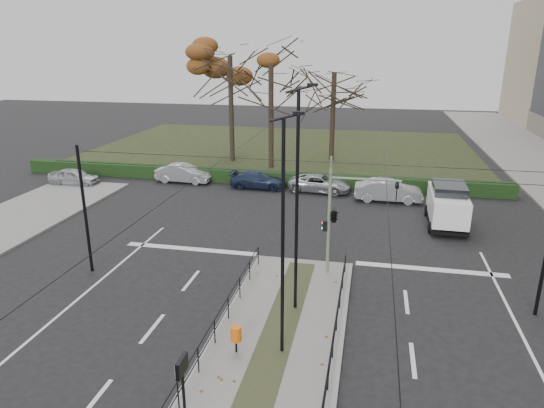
{
  "coord_description": "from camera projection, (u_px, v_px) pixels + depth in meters",
  "views": [
    {
      "loc": [
        2.88,
        -16.53,
        9.99
      ],
      "look_at": [
        -1.74,
        5.72,
        2.64
      ],
      "focal_mm": 32.0,
      "sensor_mm": 36.0,
      "label": 1
    }
  ],
  "objects": [
    {
      "name": "hedge",
      "position": [
        252.0,
        177.0,
        37.37
      ],
      "size": [
        38.0,
        1.0,
        1.0
      ],
      "primitive_type": "cube",
      "color": "black",
      "rests_on": "ground"
    },
    {
      "name": "traffic_light",
      "position": [
        336.0,
        214.0,
        21.41
      ],
      "size": [
        3.31,
        1.9,
        4.88
      ],
      "color": "slate",
      "rests_on": "median_island"
    },
    {
      "name": "parked_car_third",
      "position": [
        258.0,
        180.0,
        36.01
      ],
      "size": [
        4.2,
        1.77,
        1.21
      ],
      "primitive_type": "imported",
      "rotation": [
        0.0,
        0.0,
        1.55
      ],
      "color": "#1C2843",
      "rests_on": "ground"
    },
    {
      "name": "bare_tree_center",
      "position": [
        334.0,
        79.0,
        42.71
      ],
      "size": [
        7.41,
        7.41,
        10.43
      ],
      "color": "black",
      "rests_on": "park"
    },
    {
      "name": "info_panel",
      "position": [
        182.0,
        375.0,
        12.42
      ],
      "size": [
        0.13,
        0.61,
        2.36
      ],
      "color": "black",
      "rests_on": "median_island"
    },
    {
      "name": "litter_bin",
      "position": [
        236.0,
        334.0,
        16.25
      ],
      "size": [
        0.38,
        0.38,
        0.96
      ],
      "color": "black",
      "rests_on": "median_island"
    },
    {
      "name": "parked_car_fourth",
      "position": [
        320.0,
        183.0,
        35.12
      ],
      "size": [
        4.65,
        2.49,
        1.24
      ],
      "primitive_type": "imported",
      "rotation": [
        0.0,
        0.0,
        1.47
      ],
      "color": "#A9ACB1",
      "rests_on": "ground"
    },
    {
      "name": "median_railing",
      "position": [
        272.0,
        329.0,
        16.31
      ],
      "size": [
        4.14,
        13.24,
        0.92
      ],
      "color": "black",
      "rests_on": "median_island"
    },
    {
      "name": "rust_tree",
      "position": [
        230.0,
        56.0,
        41.72
      ],
      "size": [
        9.64,
        9.64,
        12.15
      ],
      "color": "black",
      "rests_on": "park"
    },
    {
      "name": "bare_tree_near",
      "position": [
        271.0,
        72.0,
        39.65
      ],
      "size": [
        7.31,
        7.31,
        11.41
      ],
      "color": "black",
      "rests_on": "park"
    },
    {
      "name": "parked_car_first",
      "position": [
        74.0,
        177.0,
        36.76
      ],
      "size": [
        3.86,
        1.68,
        1.29
      ],
      "primitive_type": "imported",
      "rotation": [
        0.0,
        0.0,
        1.61
      ],
      "color": "#A9ACB1",
      "rests_on": "ground"
    },
    {
      "name": "median_island",
      "position": [
        273.0,
        350.0,
        16.68
      ],
      "size": [
        4.4,
        15.0,
        0.14
      ],
      "primitive_type": "cube",
      "color": "slate",
      "rests_on": "ground"
    },
    {
      "name": "ground",
      "position": [
        286.0,
        314.0,
        19.03
      ],
      "size": [
        140.0,
        140.0,
        0.0
      ],
      "primitive_type": "plane",
      "color": "black",
      "rests_on": "ground"
    },
    {
      "name": "streetlamp_median_near",
      "position": [
        283.0,
        239.0,
        15.24
      ],
      "size": [
        0.68,
        0.14,
        8.11
      ],
      "color": "black",
      "rests_on": "median_island"
    },
    {
      "name": "streetlamp_median_far",
      "position": [
        297.0,
        202.0,
        17.91
      ],
      "size": [
        0.73,
        0.15,
        8.7
      ],
      "color": "black",
      "rests_on": "median_island"
    },
    {
      "name": "white_van",
      "position": [
        447.0,
        204.0,
        28.25
      ],
      "size": [
        2.27,
        4.8,
        2.51
      ],
      "color": "white",
      "rests_on": "ground"
    },
    {
      "name": "catenary",
      "position": [
        294.0,
        219.0,
        19.49
      ],
      "size": [
        20.0,
        34.0,
        6.0
      ],
      "color": "black",
      "rests_on": "ground"
    },
    {
      "name": "park",
      "position": [
        283.0,
        149.0,
        49.99
      ],
      "size": [
        38.0,
        26.0,
        0.1
      ],
      "primitive_type": "cube",
      "color": "black",
      "rests_on": "ground"
    },
    {
      "name": "parked_car_fifth",
      "position": [
        388.0,
        190.0,
        32.89
      ],
      "size": [
        4.55,
        1.62,
        1.49
      ],
      "primitive_type": "imported",
      "rotation": [
        0.0,
        0.0,
        1.58
      ],
      "color": "#A9ACB1",
      "rests_on": "ground"
    },
    {
      "name": "parked_car_second",
      "position": [
        184.0,
        173.0,
        37.54
      ],
      "size": [
        4.33,
        1.61,
        1.41
      ],
      "primitive_type": "imported",
      "rotation": [
        0.0,
        0.0,
        1.54
      ],
      "color": "#A9ACB1",
      "rests_on": "ground"
    }
  ]
}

